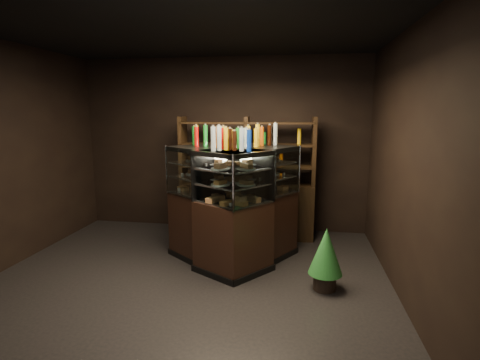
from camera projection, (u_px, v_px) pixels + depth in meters
The scene contains 7 objects.
ground at pixel (181, 290), 4.44m from camera, with size 5.00×5.00×0.00m, color black.
room_shell at pixel (176, 125), 4.09m from camera, with size 5.02×5.02×3.01m.
display_case at pixel (233, 225), 5.18m from camera, with size 1.91×1.65×1.61m.
food_display at pixel (233, 174), 5.04m from camera, with size 1.43×1.23×0.49m.
bottles_top at pixel (233, 137), 4.96m from camera, with size 1.25×1.09×0.30m.
potted_conifer at pixel (326, 250), 4.36m from camera, with size 0.40×0.40×0.85m.
back_shelving at pixel (247, 201), 6.24m from camera, with size 2.21×0.50×2.00m.
Camera 1 is at (1.34, -3.97, 2.08)m, focal length 28.00 mm.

